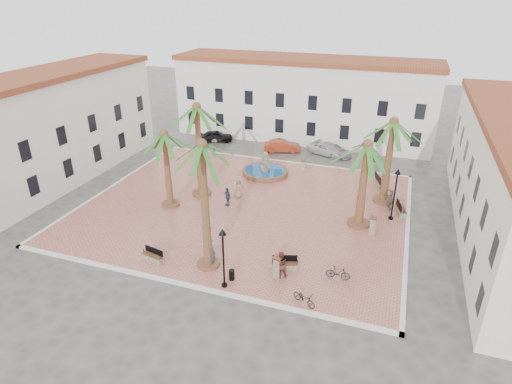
% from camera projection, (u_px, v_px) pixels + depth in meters
% --- Properties ---
extents(ground, '(120.00, 120.00, 0.00)m').
position_uv_depth(ground, '(245.00, 207.00, 35.88)').
color(ground, '#56544F').
rests_on(ground, ground).
extents(plaza, '(26.00, 22.00, 0.15)m').
position_uv_depth(plaza, '(245.00, 207.00, 35.85)').
color(plaza, '#C36B5F').
rests_on(plaza, ground).
extents(kerb_n, '(26.30, 0.30, 0.16)m').
position_uv_depth(kerb_n, '(281.00, 161.00, 45.22)').
color(kerb_n, silver).
rests_on(kerb_n, ground).
extents(kerb_s, '(26.30, 0.30, 0.16)m').
position_uv_depth(kerb_s, '(183.00, 284.00, 26.47)').
color(kerb_s, silver).
rests_on(kerb_s, ground).
extents(kerb_e, '(0.30, 22.30, 0.16)m').
position_uv_depth(kerb_e, '(407.00, 233.00, 31.99)').
color(kerb_e, silver).
rests_on(kerb_e, ground).
extents(kerb_w, '(0.30, 22.30, 0.16)m').
position_uv_depth(kerb_w, '(114.00, 185.00, 39.70)').
color(kerb_w, silver).
rests_on(kerb_w, ground).
extents(building_north, '(30.40, 7.40, 9.50)m').
position_uv_depth(building_north, '(303.00, 98.00, 50.86)').
color(building_north, white).
rests_on(building_north, ground).
extents(building_west, '(6.40, 24.40, 10.00)m').
position_uv_depth(building_west, '(51.00, 128.00, 39.34)').
color(building_west, white).
rests_on(building_west, ground).
extents(fountain, '(4.44, 4.44, 2.30)m').
position_uv_depth(fountain, '(265.00, 171.00, 41.81)').
color(fountain, brown).
rests_on(fountain, plaza).
extents(palm_nw, '(5.37, 5.37, 8.25)m').
position_uv_depth(palm_nw, '(197.00, 117.00, 34.83)').
color(palm_nw, brown).
rests_on(palm_nw, plaza).
extents(palm_sw, '(4.85, 4.85, 6.62)m').
position_uv_depth(palm_sw, '(165.00, 143.00, 33.56)').
color(palm_sw, brown).
rests_on(palm_sw, plaza).
extents(palm_s, '(4.88, 4.88, 8.72)m').
position_uv_depth(palm_s, '(202.00, 158.00, 24.94)').
color(palm_s, brown).
rests_on(palm_s, plaza).
extents(palm_e, '(5.58, 5.58, 6.90)m').
position_uv_depth(palm_e, '(366.00, 156.00, 30.56)').
color(palm_e, brown).
rests_on(palm_e, plaza).
extents(palm_ne, '(5.55, 5.55, 7.42)m').
position_uv_depth(palm_ne, '(392.00, 132.00, 33.91)').
color(palm_ne, brown).
rests_on(palm_ne, plaza).
extents(bench_s, '(1.70, 0.81, 0.86)m').
position_uv_depth(bench_s, '(153.00, 257.00, 28.59)').
color(bench_s, gray).
rests_on(bench_s, plaza).
extents(bench_se, '(1.79, 1.02, 0.90)m').
position_uv_depth(bench_se, '(285.00, 265.00, 27.72)').
color(bench_se, gray).
rests_on(bench_se, plaza).
extents(bench_e, '(1.01, 1.93, 0.98)m').
position_uv_depth(bench_e, '(401.00, 210.00, 34.58)').
color(bench_e, gray).
rests_on(bench_e, plaza).
extents(bench_ne, '(1.25, 2.07, 1.05)m').
position_uv_depth(bench_ne, '(379.00, 182.00, 39.47)').
color(bench_ne, gray).
rests_on(bench_ne, plaza).
extents(lamppost_s, '(0.44, 0.44, 4.07)m').
position_uv_depth(lamppost_s, '(223.00, 248.00, 25.00)').
color(lamppost_s, black).
rests_on(lamppost_s, plaza).
extents(lamppost_e, '(0.47, 0.47, 4.28)m').
position_uv_depth(lamppost_e, '(396.00, 186.00, 32.56)').
color(lamppost_e, black).
rests_on(lamppost_e, plaza).
extents(bollard_se, '(0.64, 0.64, 1.50)m').
position_uv_depth(bollard_se, '(278.00, 267.00, 26.69)').
color(bollard_se, gray).
rests_on(bollard_se, plaza).
extents(bollard_n, '(0.53, 0.53, 1.33)m').
position_uv_depth(bollard_n, '(303.00, 166.00, 42.03)').
color(bollard_n, gray).
rests_on(bollard_n, plaza).
extents(bollard_e, '(0.50, 0.50, 1.40)m').
position_uv_depth(bollard_e, '(373.00, 225.00, 31.44)').
color(bollard_e, gray).
rests_on(bollard_e, plaza).
extents(litter_bin, '(0.36, 0.36, 0.70)m').
position_uv_depth(litter_bin, '(232.00, 275.00, 26.63)').
color(litter_bin, black).
rests_on(litter_bin, plaza).
extents(cyclist_a, '(0.79, 0.59, 1.95)m').
position_uv_depth(cyclist_a, '(211.00, 252.00, 27.80)').
color(cyclist_a, '#373E52').
rests_on(cyclist_a, plaza).
extents(bicycle_a, '(1.67, 1.22, 0.84)m').
position_uv_depth(bicycle_a, '(304.00, 298.00, 24.53)').
color(bicycle_a, black).
rests_on(bicycle_a, plaza).
extents(cyclist_b, '(1.11, 1.05, 1.82)m').
position_uv_depth(cyclist_b, '(280.00, 265.00, 26.66)').
color(cyclist_b, '#5B2A27').
rests_on(cyclist_b, plaza).
extents(bicycle_b, '(1.54, 0.45, 0.92)m').
position_uv_depth(bicycle_b, '(338.00, 273.00, 26.64)').
color(bicycle_b, black).
rests_on(bicycle_b, plaza).
extents(pedestrian_fountain_a, '(1.01, 0.99, 1.75)m').
position_uv_depth(pedestrian_fountain_a, '(239.00, 188.00, 36.94)').
color(pedestrian_fountain_a, '#98755D').
rests_on(pedestrian_fountain_a, plaza).
extents(pedestrian_fountain_b, '(1.01, 0.85, 1.62)m').
position_uv_depth(pedestrian_fountain_b, '(227.00, 197.00, 35.58)').
color(pedestrian_fountain_b, '#2D3B4E').
rests_on(pedestrian_fountain_b, plaza).
extents(pedestrian_north, '(0.81, 1.22, 1.76)m').
position_uv_depth(pedestrian_north, '(215.00, 147.00, 46.48)').
color(pedestrian_north, '#54555A').
rests_on(pedestrian_north, plaza).
extents(pedestrian_east, '(1.13, 1.71, 1.76)m').
position_uv_depth(pedestrian_east, '(389.00, 199.00, 34.98)').
color(pedestrian_east, gray).
rests_on(pedestrian_east, plaza).
extents(car_black, '(4.25, 2.93, 1.34)m').
position_uv_depth(car_black, '(216.00, 136.00, 51.06)').
color(car_black, black).
rests_on(car_black, ground).
extents(car_red, '(4.33, 2.68, 1.35)m').
position_uv_depth(car_red, '(282.00, 146.00, 47.84)').
color(car_red, '#A0331C').
rests_on(car_red, ground).
extents(car_silver, '(4.72, 3.17, 1.27)m').
position_uv_depth(car_silver, '(333.00, 150.00, 46.81)').
color(car_silver, '#ABAAB3').
rests_on(car_silver, ground).
extents(car_white, '(4.87, 3.44, 1.23)m').
position_uv_depth(car_white, '(327.00, 149.00, 47.10)').
color(car_white, silver).
rests_on(car_white, ground).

